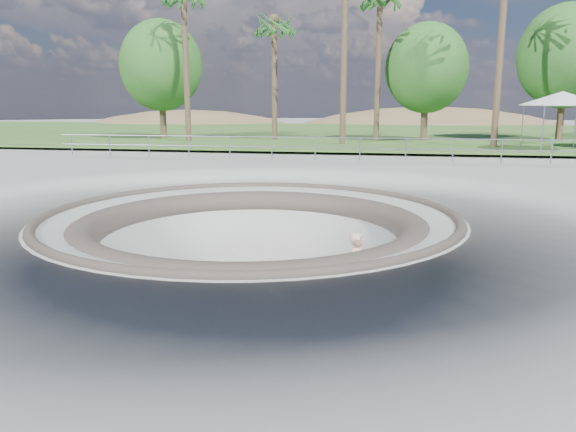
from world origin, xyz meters
name	(u,v)px	position (x,y,z in m)	size (l,w,h in m)	color
ground	(250,215)	(0.00, 0.00, 0.00)	(180.00, 180.00, 0.00)	#A8A9A3
skate_bowl	(251,286)	(0.00, 0.00, -1.83)	(14.00, 14.00, 4.10)	#A8A9A3
grass_strip	(350,133)	(0.00, 34.00, 0.22)	(180.00, 36.00, 0.12)	#385D25
distant_hills	(393,182)	(3.78, 57.17, -7.02)	(103.20, 45.00, 28.60)	brown
safety_railing	(315,148)	(0.00, 12.00, 0.69)	(25.00, 0.06, 1.03)	gray
skateboard	(356,304)	(2.70, -0.88, -1.83)	(0.86, 0.26, 0.09)	#94643B
skater	(357,269)	(2.70, -0.88, -0.98)	(0.61, 0.40, 1.66)	#EBB298
canopy_white	(562,99)	(11.86, 18.00, 2.90)	(5.87, 5.87, 2.99)	gray
palm_b	(274,27)	(-4.22, 23.35, 7.41)	(2.60, 2.60, 8.49)	brown
palm_d	(380,0)	(2.38, 23.79, 8.89)	(2.60, 2.60, 10.08)	brown
bushy_tree_left	(161,66)	(-12.05, 23.53, 5.13)	(5.54, 5.04, 8.00)	brown
bushy_tree_mid	(427,68)	(5.41, 24.69, 4.85)	(5.23, 4.75, 7.54)	brown
bushy_tree_right	(566,56)	(14.24, 26.74, 5.61)	(6.08, 5.53, 8.77)	brown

